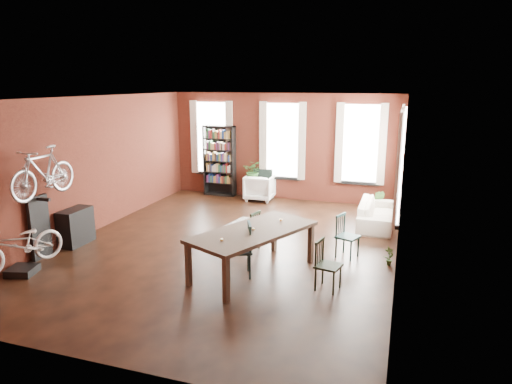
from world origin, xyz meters
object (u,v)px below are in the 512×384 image
at_px(dining_table, 253,252).
at_px(plant_stand, 253,190).
at_px(bike_trainer, 22,271).
at_px(dining_chair_a, 239,250).
at_px(console_table, 76,227).
at_px(dining_chair_c, 328,266).
at_px(bicycle_floor, 16,224).
at_px(cream_sofa, 377,209).
at_px(bookshelf, 220,161).
at_px(white_armchair, 260,186).
at_px(dining_chair_d, 348,237).
at_px(dining_chair_b, 249,230).

distance_m(dining_table, plant_stand, 5.62).
xyz_separation_m(dining_table, bike_trainer, (-4.10, -1.40, -0.36)).
height_order(dining_chair_a, console_table, dining_chair_a).
distance_m(dining_chair_c, plant_stand, 6.45).
xyz_separation_m(dining_table, bicycle_floor, (-4.07, -1.42, 0.57)).
distance_m(plant_stand, bicycle_floor, 7.17).
height_order(dining_chair_c, cream_sofa, dining_chair_c).
distance_m(bookshelf, white_armchair, 1.56).
xyz_separation_m(cream_sofa, bicycle_floor, (-6.06, -5.22, 0.59)).
distance_m(dining_chair_c, dining_chair_d, 1.63).
height_order(dining_table, bookshelf, bookshelf).
bearing_deg(white_armchair, plant_stand, -12.04).
xyz_separation_m(dining_chair_a, white_armchair, (-1.35, 5.47, -0.08)).
bearing_deg(plant_stand, cream_sofa, -22.11).
distance_m(dining_chair_a, cream_sofa, 4.55).
xyz_separation_m(dining_chair_b, bookshelf, (-2.47, 4.32, 0.67)).
relative_size(bookshelf, white_armchair, 2.59).
xyz_separation_m(dining_chair_a, dining_chair_b, (-0.27, 1.35, -0.08)).
xyz_separation_m(bike_trainer, plant_stand, (2.32, 6.72, 0.20)).
xyz_separation_m(dining_chair_a, dining_chair_c, (1.67, -0.06, -0.06)).
bearing_deg(dining_chair_a, dining_table, 105.98).
xyz_separation_m(dining_chair_b, plant_stand, (-1.29, 4.16, -0.15)).
xyz_separation_m(cream_sofa, bike_trainer, (-6.09, -5.19, -0.34)).
height_order(bike_trainer, plant_stand, plant_stand).
height_order(dining_chair_a, bicycle_floor, bicycle_floor).
relative_size(dining_chair_c, console_table, 1.09).
bearing_deg(cream_sofa, dining_chair_c, 172.33).
bearing_deg(console_table, dining_chair_b, 13.15).
height_order(dining_chair_b, dining_chair_d, dining_chair_d).
relative_size(dining_chair_a, bookshelf, 0.46).
distance_m(cream_sofa, plant_stand, 4.08).
bearing_deg(bookshelf, dining_table, -61.68).
height_order(dining_chair_c, plant_stand, dining_chair_c).
xyz_separation_m(dining_chair_a, cream_sofa, (2.21, 3.98, -0.10)).
bearing_deg(dining_chair_c, bicycle_floor, 113.98).
bearing_deg(bookshelf, dining_chair_a, -64.24).
height_order(white_armchair, cream_sofa, white_armchair).
xyz_separation_m(bike_trainer, bicycle_floor, (0.03, -0.03, 0.93)).
bearing_deg(dining_chair_d, bicycle_floor, 136.81).
relative_size(dining_chair_d, cream_sofa, 0.43).
bearing_deg(console_table, dining_chair_a, -6.77).
bearing_deg(bookshelf, dining_chair_d, -42.28).
bearing_deg(dining_chair_b, plant_stand, -147.60).
relative_size(dining_table, bicycle_floor, 1.45).
height_order(bookshelf, plant_stand, bookshelf).
bearing_deg(dining_chair_d, white_armchair, 59.15).
xyz_separation_m(white_armchair, bicycle_floor, (-2.50, -6.71, 0.58)).
xyz_separation_m(dining_table, white_armchair, (-1.57, 5.29, -0.00)).
xyz_separation_m(bookshelf, bike_trainer, (-1.14, -6.89, -1.03)).
height_order(dining_chair_d, plant_stand, dining_chair_d).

